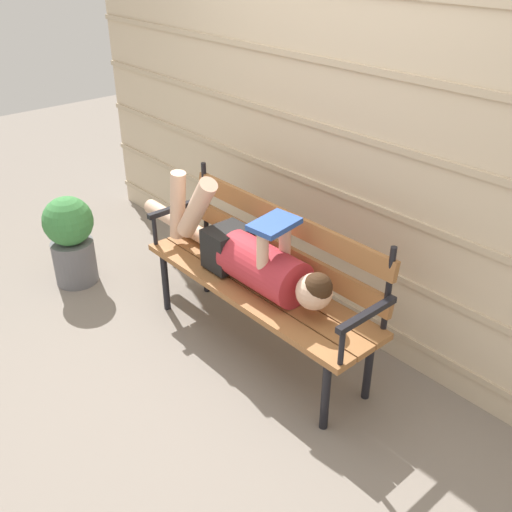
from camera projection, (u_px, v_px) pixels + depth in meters
name	position (u px, v px, depth m)	size (l,w,h in m)	color
ground_plane	(249.00, 352.00, 3.49)	(12.00, 12.00, 0.00)	gray
house_siding	(335.00, 128.00, 3.25)	(4.89, 0.08, 2.49)	beige
park_bench	(265.00, 272.00, 3.31)	(1.61, 0.44, 0.92)	#9E6638
reclining_person	(246.00, 254.00, 3.28)	(1.74, 0.27, 0.55)	#B72D38
potted_plant	(71.00, 238.00, 4.03)	(0.34, 0.34, 0.65)	slate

